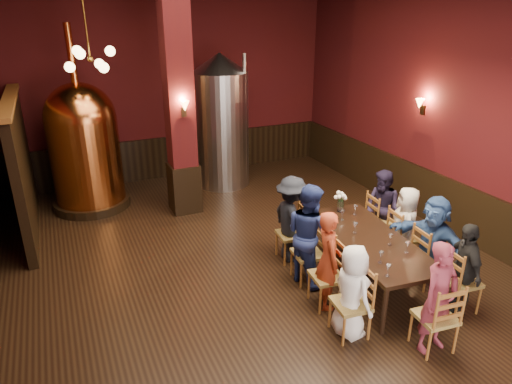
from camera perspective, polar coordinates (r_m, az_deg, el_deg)
name	(u,v)px	position (r m, az deg, el deg)	size (l,w,h in m)	color
room	(252,135)	(6.51, -0.47, 7.11)	(10.00, 10.02, 4.50)	black
wainscot_right	(444,203)	(9.33, 22.42, -1.25)	(0.08, 9.90, 1.00)	black
wainscot_back	(172,156)	(11.54, -10.44, 4.41)	(7.90, 0.08, 1.00)	black
column	(179,102)	(9.01, -9.60, 11.02)	(0.58, 0.58, 4.50)	#410E0F
partition	(23,168)	(9.39, -27.16, 2.68)	(0.22, 3.50, 2.40)	black
pendant_cluster	(90,59)	(8.73, -20.02, 15.35)	(0.90, 0.90, 1.70)	#A57226
sconce_wall	(423,106)	(9.35, 20.19, 10.08)	(0.20, 0.20, 0.36)	black
sconce_column	(183,108)	(8.73, -9.05, 10.37)	(0.20, 0.20, 0.36)	black
dining_table	(370,242)	(7.05, 14.02, -6.05)	(1.25, 2.49, 0.75)	black
chair_0	(351,303)	(6.05, 11.75, -13.49)	(0.46, 0.46, 0.92)	brown
person_0	(352,292)	(5.95, 11.89, -12.10)	(0.62, 0.40, 1.27)	white
chair_1	(327,276)	(6.53, 8.87, -10.33)	(0.46, 0.46, 0.92)	brown
person_1	(328,260)	(6.40, 9.01, -8.36)	(0.53, 0.34, 1.44)	#A5361C
chair_2	(308,253)	(7.04, 6.48, -7.63)	(0.46, 0.46, 0.92)	brown
person_2	(309,234)	(6.88, 6.60, -5.24)	(0.77, 0.38, 1.58)	navy
chair_3	(291,234)	(7.58, 4.41, -5.27)	(0.46, 0.46, 0.92)	brown
person_3	(292,219)	(7.46, 4.47, -3.42)	(0.94, 0.54, 1.46)	black
chair_4	(461,280)	(6.96, 24.25, -10.04)	(0.46, 0.46, 0.92)	brown
person_4	(464,268)	(6.86, 24.52, -8.61)	(0.77, 0.32, 1.32)	black
chair_5	(430,257)	(7.38, 20.87, -7.58)	(0.46, 0.46, 0.92)	brown
person_5	(432,242)	(7.27, 21.15, -5.80)	(1.33, 0.42, 1.44)	#2D4E89
chair_6	(403,237)	(7.84, 17.95, -5.40)	(0.46, 0.46, 0.92)	brown
person_6	(405,226)	(7.75, 18.12, -4.08)	(0.65, 0.42, 1.32)	beige
chair_7	(381,220)	(8.32, 15.34, -3.43)	(0.46, 0.46, 0.92)	brown
person_7	(382,209)	(8.23, 15.49, -2.01)	(0.67, 0.33, 1.37)	#1E1830
chair_8	(435,316)	(6.12, 21.52, -14.27)	(0.46, 0.46, 0.92)	brown
person_8	(439,298)	(5.98, 21.88, -12.20)	(0.53, 0.35, 1.45)	maroon
copper_kettle	(84,145)	(9.91, -20.66, 5.50)	(1.72, 1.72, 3.68)	black
steel_vessel	(221,121)	(10.58, -4.37, 8.83)	(1.46, 1.46, 3.03)	#B2B2B7
rose_vase	(341,198)	(7.71, 10.58, -0.79)	(0.21, 0.21, 0.36)	white
wine_glass_0	(390,240)	(6.87, 16.43, -5.73)	(0.07, 0.07, 0.17)	white
wine_glass_1	(355,228)	(7.08, 12.27, -4.41)	(0.07, 0.07, 0.17)	white
wine_glass_2	(381,257)	(6.37, 15.34, -7.88)	(0.07, 0.07, 0.17)	white
wine_glass_3	(355,210)	(7.69, 12.30, -2.23)	(0.07, 0.07, 0.17)	white
wine_glass_4	(388,270)	(6.10, 16.15, -9.40)	(0.07, 0.07, 0.17)	white
wine_glass_5	(407,248)	(6.72, 18.38, -6.61)	(0.07, 0.07, 0.17)	white
wine_glass_6	(342,215)	(7.46, 10.74, -2.87)	(0.07, 0.07, 0.17)	white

